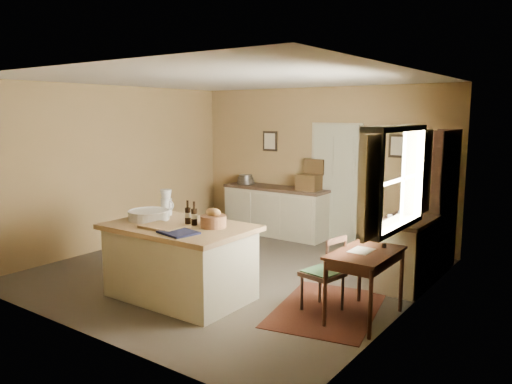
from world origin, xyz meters
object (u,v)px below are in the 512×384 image
at_px(sideboard, 276,209).
at_px(right_cabinet, 406,252).
at_px(work_island, 180,259).
at_px(desk_chair, 323,274).
at_px(shelving_unit, 440,202).
at_px(writing_desk, 365,260).

distance_m(sideboard, right_cabinet, 3.22).
xyz_separation_m(work_island, desk_chair, (1.63, 0.63, -0.05)).
xyz_separation_m(right_cabinet, shelving_unit, (0.15, 0.91, 0.55)).
relative_size(work_island, right_cabinet, 1.68).
bearing_deg(sideboard, desk_chair, -48.30).
bearing_deg(writing_desk, shelving_unit, 86.08).
distance_m(work_island, shelving_unit, 3.74).
xyz_separation_m(work_island, sideboard, (-0.81, 3.37, -0.00)).
bearing_deg(writing_desk, right_cabinet, 90.01).
xyz_separation_m(desk_chair, right_cabinet, (0.48, 1.38, 0.02)).
relative_size(writing_desk, shelving_unit, 0.48).
height_order(sideboard, shelving_unit, shelving_unit).
relative_size(work_island, desk_chair, 2.04).
bearing_deg(work_island, sideboard, 102.87).
relative_size(desk_chair, right_cabinet, 0.82).
bearing_deg(shelving_unit, sideboard, 171.85).
distance_m(writing_desk, desk_chair, 0.54).
relative_size(writing_desk, desk_chair, 1.10).
height_order(desk_chair, right_cabinet, right_cabinet).
distance_m(sideboard, desk_chair, 3.66).
bearing_deg(work_island, shelving_unit, 51.62).
distance_m(writing_desk, right_cabinet, 1.34).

